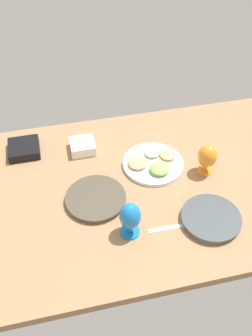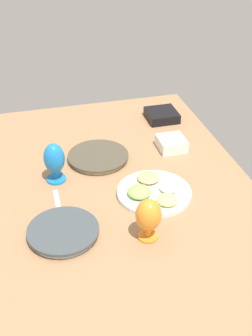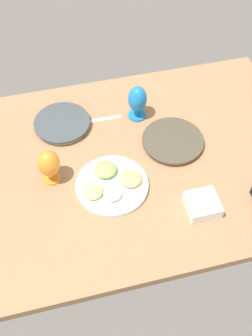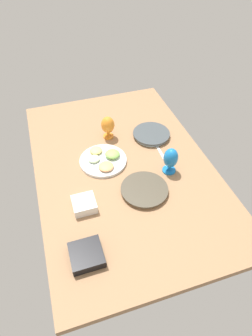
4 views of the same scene
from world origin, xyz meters
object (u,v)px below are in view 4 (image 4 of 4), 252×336
at_px(fruit_platter, 104,159).
at_px(hurricane_glass_orange, 108,126).
at_px(square_bowl_white, 84,204).
at_px(dinner_plate_left, 144,190).
at_px(dinner_plate_right, 151,134).
at_px(square_bowl_black, 86,255).
at_px(hurricane_glass_blue, 171,159).

distance_m(fruit_platter, hurricane_glass_orange, 0.25).
bearing_deg(square_bowl_white, hurricane_glass_orange, -27.38).
bearing_deg(square_bowl_white, dinner_plate_left, -88.78).
height_order(dinner_plate_right, fruit_platter, fruit_platter).
height_order(square_bowl_black, square_bowl_white, square_bowl_white).
xyz_separation_m(hurricane_glass_orange, square_bowl_white, (-0.53, 0.28, -0.06)).
bearing_deg(square_bowl_white, hurricane_glass_blue, -78.01).
height_order(dinner_plate_right, hurricane_glass_blue, hurricane_glass_blue).
distance_m(dinner_plate_left, hurricane_glass_orange, 0.54).
bearing_deg(square_bowl_white, fruit_platter, -30.74).
xyz_separation_m(dinner_plate_left, square_bowl_white, (-0.01, 0.34, 0.02)).
xyz_separation_m(fruit_platter, hurricane_glass_blue, (-0.20, -0.35, 0.08)).
relative_size(dinner_plate_right, square_bowl_white, 2.08).
distance_m(dinner_plate_right, hurricane_glass_orange, 0.30).
distance_m(dinner_plate_right, square_bowl_black, 0.95).
bearing_deg(fruit_platter, square_bowl_white, 149.26).
bearing_deg(fruit_platter, dinner_plate_right, -69.15).
relative_size(hurricane_glass_orange, square_bowl_white, 1.33).
bearing_deg(dinner_plate_left, square_bowl_white, 91.22).
bearing_deg(dinner_plate_left, dinner_plate_right, -25.82).
height_order(dinner_plate_left, square_bowl_white, square_bowl_white).
relative_size(dinner_plate_right, hurricane_glass_orange, 1.57).
distance_m(dinner_plate_left, square_bowl_white, 0.34).
bearing_deg(square_bowl_black, hurricane_glass_blue, -55.85).
bearing_deg(square_bowl_white, dinner_plate_right, -50.84).
relative_size(dinner_plate_right, hurricane_glass_blue, 1.47).
bearing_deg(dinner_plate_right, hurricane_glass_orange, 73.38).
relative_size(dinner_plate_right, square_bowl_black, 1.66).
distance_m(dinner_plate_right, fruit_platter, 0.39).
bearing_deg(dinner_plate_right, hurricane_glass_blue, 176.78).
bearing_deg(fruit_platter, hurricane_glass_orange, -22.35).
distance_m(hurricane_glass_blue, square_bowl_black, 0.71).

